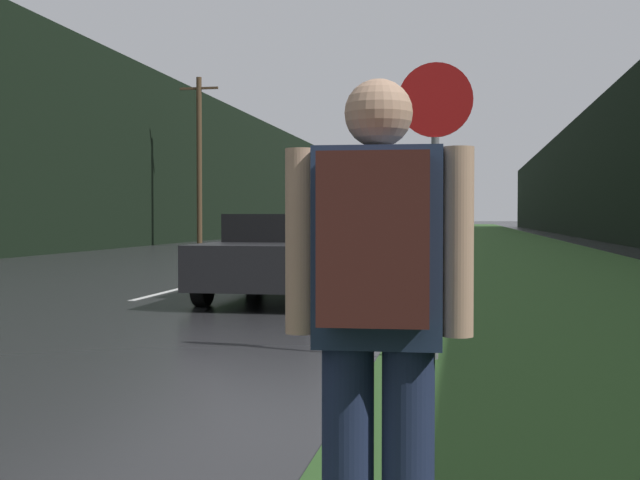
# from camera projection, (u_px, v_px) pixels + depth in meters

# --- Properties ---
(grass_verge) EXTENTS (6.00, 240.00, 0.02)m
(grass_verge) POSITION_uv_depth(u_px,v_px,m) (514.00, 245.00, 37.80)
(grass_verge) COLOR #2D5123
(grass_verge) RESTS_ON ground_plane
(lane_stripe_c) EXTENTS (0.12, 3.00, 0.01)m
(lane_stripe_c) POSITION_uv_depth(u_px,v_px,m) (166.00, 292.00, 14.01)
(lane_stripe_c) COLOR silver
(lane_stripe_c) RESTS_ON ground_plane
(lane_stripe_d) EXTENTS (0.12, 3.00, 0.01)m
(lane_stripe_d) POSITION_uv_depth(u_px,v_px,m) (265.00, 267.00, 20.89)
(lane_stripe_d) COLOR silver
(lane_stripe_d) RESTS_ON ground_plane
(lane_stripe_e) EXTENTS (0.12, 3.00, 0.01)m
(lane_stripe_e) POSITION_uv_depth(u_px,v_px,m) (315.00, 255.00, 27.77)
(lane_stripe_e) COLOR silver
(lane_stripe_e) RESTS_ON ground_plane
(lane_stripe_f) EXTENTS (0.12, 3.00, 0.01)m
(lane_stripe_f) POSITION_uv_depth(u_px,v_px,m) (345.00, 248.00, 34.66)
(lane_stripe_f) COLOR silver
(lane_stripe_f) RESTS_ON ground_plane
(treeline_far_side) EXTENTS (2.00, 140.00, 8.30)m
(treeline_far_side) POSITION_uv_depth(u_px,v_px,m) (218.00, 173.00, 50.71)
(treeline_far_side) COLOR black
(treeline_far_side) RESTS_ON ground_plane
(treeline_near_side) EXTENTS (2.00, 140.00, 8.02)m
(treeline_near_side) POSITION_uv_depth(u_px,v_px,m) (611.00, 171.00, 46.44)
(treeline_near_side) COLOR black
(treeline_near_side) RESTS_ON ground_plane
(utility_pole_far) EXTENTS (1.80, 0.24, 7.67)m
(utility_pole_far) POSITION_uv_depth(u_px,v_px,m) (199.00, 159.00, 36.40)
(utility_pole_far) COLOR #4C3823
(utility_pole_far) RESTS_ON ground_plane
(stop_sign) EXTENTS (0.67, 0.07, 2.70)m
(stop_sign) POSITION_uv_depth(u_px,v_px,m) (435.00, 178.00, 7.21)
(stop_sign) COLOR slate
(stop_sign) RESTS_ON ground_plane
(hitchhiker_with_backpack) EXTENTS (0.61, 0.43, 1.75)m
(hitchhiker_with_backpack) POSITION_uv_depth(u_px,v_px,m) (377.00, 312.00, 2.55)
(hitchhiker_with_backpack) COLOR #1E2847
(hitchhiker_with_backpack) RESTS_ON ground_plane
(car_passing_near) EXTENTS (1.89, 4.73, 1.36)m
(car_passing_near) POSITION_uv_depth(u_px,v_px,m) (282.00, 255.00, 13.12)
(car_passing_near) COLOR black
(car_passing_near) RESTS_ON ground_plane
(delivery_truck) EXTENTS (2.59, 7.10, 3.47)m
(delivery_truck) POSITION_uv_depth(u_px,v_px,m) (402.00, 213.00, 92.31)
(delivery_truck) COLOR gray
(delivery_truck) RESTS_ON ground_plane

